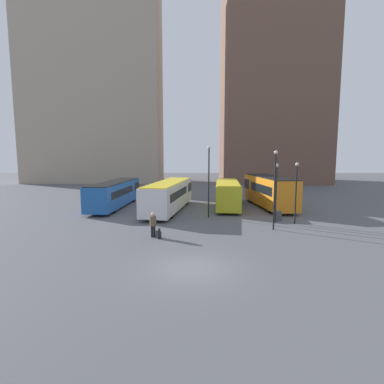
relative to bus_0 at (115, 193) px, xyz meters
The scene contains 14 objects.
ground_plane 19.92m from the bus_0, 65.02° to the right, with size 160.00×160.00×0.00m, color #56565B.
building_block_left 38.64m from the bus_0, 110.59° to the left, with size 27.39×11.34×40.76m.
building_block_right 44.07m from the bus_0, 51.49° to the left, with size 20.37×16.07×38.51m.
bus_0 is the anchor object (origin of this frame).
bus_1 6.46m from the bus_0, 19.46° to the right, with size 4.53×12.37×2.95m.
bus_2 12.26m from the bus_0, ahead, with size 3.29×9.49×2.81m.
bus_3 16.77m from the bus_0, ahead, with size 3.57×10.69×3.34m.
traveler 13.53m from the bus_0, 64.95° to the right, with size 0.59×0.59×1.75m.
suitcase 14.04m from the bus_0, 63.96° to the right, with size 0.42×0.50×0.73m.
lamp_post_0 17.93m from the bus_0, 34.92° to the right, with size 0.28×0.28×5.99m.
lamp_post_1 17.36m from the bus_0, 27.48° to the right, with size 0.28×0.28×4.95m.
lamp_post_2 18.85m from the bus_0, 25.66° to the right, with size 0.28×0.28×5.04m.
lamp_post_3 11.63m from the bus_0, 29.64° to the right, with size 0.28×0.28×6.45m.
trash_bin 17.45m from the bus_0, 24.08° to the right, with size 0.52×0.52×0.85m.
Camera 1 is at (0.03, -14.44, 5.66)m, focal length 28.00 mm.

